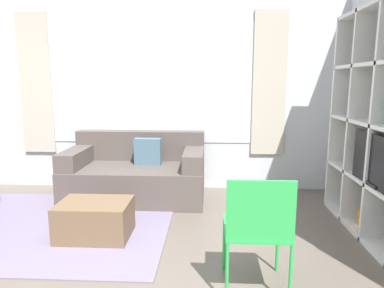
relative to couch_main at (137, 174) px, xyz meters
The scene contains 5 objects.
wall_back 1.17m from the couch_main, 75.61° to the left, with size 6.37×0.11×2.70m.
area_rug 1.26m from the couch_main, 129.10° to the right, with size 2.59×1.93×0.01m, color slate.
couch_main is the anchor object (origin of this frame).
ottoman 1.19m from the couch_main, 97.63° to the right, with size 0.67×0.48×0.35m.
folding_chair 2.37m from the couch_main, 57.74° to the right, with size 0.44×0.46×0.86m.
Camera 1 is at (0.80, -1.92, 1.47)m, focal length 32.00 mm.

